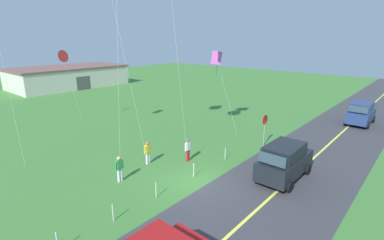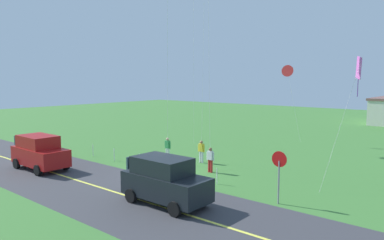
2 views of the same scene
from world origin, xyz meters
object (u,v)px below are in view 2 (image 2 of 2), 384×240
Objects in this scene: person_adult_companion at (210,159)px; person_child_watcher at (168,147)px; stop_sign at (279,167)px; car_parked_west_near at (40,152)px; car_suv_foreground at (165,180)px; person_adult_near at (201,151)px; kite_pink_drift at (288,71)px; kite_orange_near at (358,70)px.

person_adult_companion is 5.00m from person_child_watcher.
stop_sign is 1.60× the size of person_child_watcher.
car_parked_west_near is 15.78m from stop_sign.
stop_sign is (4.18, 3.48, 0.65)m from car_suv_foreground.
car_suv_foreground is at bearing 23.59° from person_adult_companion.
car_parked_west_near reaches higher than person_adult_near.
car_parked_west_near is at bearing 94.62° from person_adult_near.
stop_sign is at bearing 72.60° from person_adult_companion.
person_adult_companion is 1.00× the size of person_child_watcher.
kite_orange_near is at bearing -48.78° from kite_pink_drift.
car_suv_foreground is at bearing -80.36° from kite_pink_drift.
car_parked_west_near is 2.75× the size of person_adult_near.
stop_sign is (15.27, 3.92, 0.65)m from car_parked_west_near.
kite_pink_drift is 1.00× the size of kite_orange_near.
person_child_watcher is 13.99m from kite_orange_near.
person_adult_near is (7.03, 8.35, -0.29)m from car_parked_west_near.
car_parked_west_near is at bearing -165.59° from stop_sign.
stop_sign reaches higher than car_suv_foreground.
car_parked_west_near is (-11.09, -0.45, 0.00)m from car_suv_foreground.
stop_sign reaches higher than person_adult_companion.
person_adult_near is 0.22× the size of kite_orange_near.
person_adult_near is at bearing 117.23° from car_suv_foreground.
kite_pink_drift is at bearing 99.64° from car_suv_foreground.
kite_orange_near is at bearing 74.51° from stop_sign.
stop_sign is at bearing 14.41° from car_parked_west_near.
person_child_watcher is at bearing 57.57° from person_adult_near.
person_adult_near is at bearing -93.16° from kite_pink_drift.
car_parked_west_near is at bearing -177.68° from car_suv_foreground.
car_suv_foreground reaches higher than person_adult_near.
person_child_watcher is (4.30, 7.73, -0.29)m from car_parked_west_near.
car_suv_foreground is 6.44m from person_adult_companion.
person_adult_near is 1.00× the size of person_child_watcher.
car_suv_foreground is 8.89m from person_adult_near.
car_suv_foreground is at bearing 161.94° from person_adult_near.
kite_pink_drift reaches higher than person_child_watcher.
person_adult_near is (-8.24, 4.42, -0.94)m from stop_sign.
stop_sign is 11.65m from person_child_watcher.
car_suv_foreground reaches higher than person_adult_companion.
person_child_watcher is (-2.73, -0.62, 0.00)m from person_adult_near.
car_suv_foreground is 2.75× the size of person_adult_near.
kite_orange_near reaches higher than stop_sign.
kite_orange_near is (12.63, 2.18, 5.59)m from person_child_watcher.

